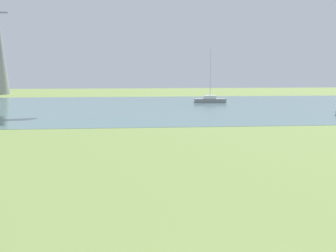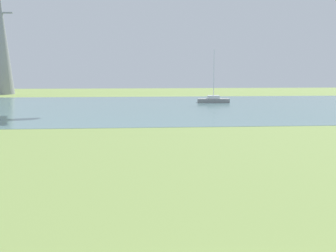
# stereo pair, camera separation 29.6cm
# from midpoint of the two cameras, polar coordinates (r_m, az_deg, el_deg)

# --- Properties ---
(ground_plane) EXTENTS (160.00, 160.00, 0.00)m
(ground_plane) POSITION_cam_midpoint_polar(r_m,az_deg,el_deg) (29.46, 0.31, -2.43)
(ground_plane) COLOR #7F994C
(water_surface) EXTENTS (140.00, 40.00, 0.02)m
(water_surface) POSITION_cam_midpoint_polar(r_m,az_deg,el_deg) (57.15, -2.42, 2.64)
(water_surface) COLOR slate
(water_surface) RESTS_ON ground
(sailboat_gray) EXTENTS (4.88, 1.78, 8.07)m
(sailboat_gray) POSITION_cam_midpoint_polar(r_m,az_deg,el_deg) (64.32, 5.65, 3.63)
(sailboat_gray) COLOR gray
(sailboat_gray) RESTS_ON water_surface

